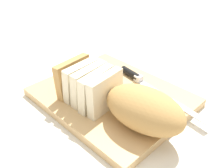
% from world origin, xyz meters
% --- Properties ---
extents(ground_plane, '(3.00, 3.00, 0.00)m').
position_xyz_m(ground_plane, '(0.00, 0.00, 0.00)').
color(ground_plane, silver).
extents(cutting_board, '(0.38, 0.32, 0.02)m').
position_xyz_m(cutting_board, '(0.00, 0.00, 0.01)').
color(cutting_board, tan).
rests_on(cutting_board, ground_plane).
extents(bread_loaf, '(0.33, 0.15, 0.09)m').
position_xyz_m(bread_loaf, '(-0.08, 0.04, 0.07)').
color(bread_loaf, tan).
rests_on(bread_loaf, cutting_board).
extents(bread_knife, '(0.30, 0.05, 0.02)m').
position_xyz_m(bread_knife, '(-0.02, -0.10, 0.03)').
color(bread_knife, silver).
rests_on(bread_knife, cutting_board).
extents(crumb_near_knife, '(0.00, 0.00, 0.00)m').
position_xyz_m(crumb_near_knife, '(-0.05, -0.03, 0.02)').
color(crumb_near_knife, tan).
rests_on(crumb_near_knife, cutting_board).
extents(crumb_near_loaf, '(0.01, 0.01, 0.01)m').
position_xyz_m(crumb_near_loaf, '(0.02, -0.05, 0.03)').
color(crumb_near_loaf, tan).
rests_on(crumb_near_loaf, cutting_board).
extents(crumb_stray_left, '(0.00, 0.00, 0.00)m').
position_xyz_m(crumb_stray_left, '(-0.01, -0.07, 0.02)').
color(crumb_stray_left, tan).
rests_on(crumb_stray_left, cutting_board).
extents(crumb_stray_right, '(0.01, 0.01, 0.01)m').
position_xyz_m(crumb_stray_right, '(-0.05, -0.02, 0.03)').
color(crumb_stray_right, tan).
rests_on(crumb_stray_right, cutting_board).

